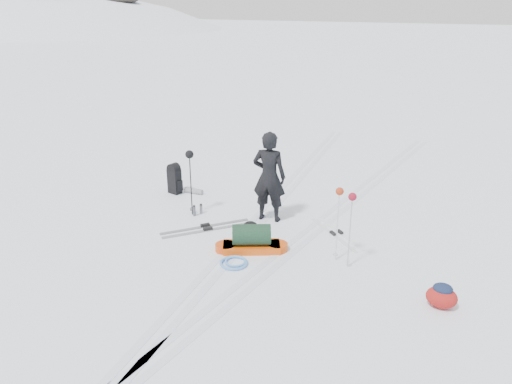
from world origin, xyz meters
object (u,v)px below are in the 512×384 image
Objects in this scene: pulk_sled at (252,241)px; expedition_rucksack at (177,179)px; ski_poles_black at (190,162)px; skier at (269,177)px.

expedition_rucksack is (-3.00, 2.01, 0.15)m from pulk_sled.
ski_poles_black is (1.02, -0.96, 0.87)m from expedition_rucksack.
expedition_rucksack is 0.58× the size of ski_poles_black.
ski_poles_black is at bearing 125.89° from pulk_sled.
skier is at bearing 2.51° from expedition_rucksack.
pulk_sled is 0.96× the size of ski_poles_black.
skier is 2.85m from expedition_rucksack.
ski_poles_black is (-1.98, 1.05, 1.02)m from pulk_sled.
skier reaches higher than ski_poles_black.
skier is 1.38× the size of pulk_sled.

